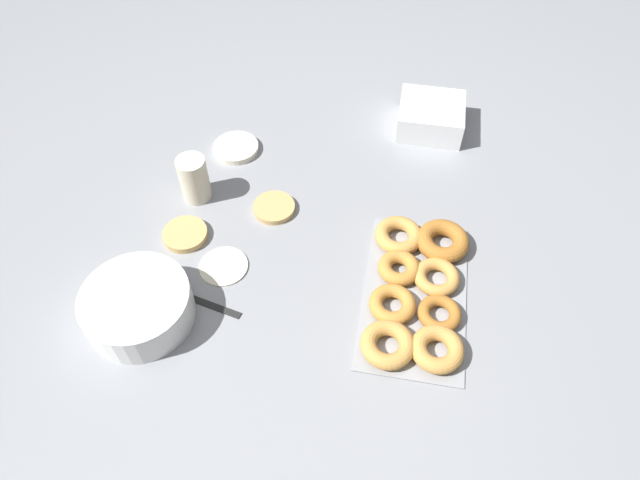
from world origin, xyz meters
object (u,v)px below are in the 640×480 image
(paper_cup, at_px, (194,179))
(donut_tray, at_px, (417,288))
(pancake_0, at_px, (224,266))
(pancake_3, at_px, (185,234))
(container_stack, at_px, (431,117))
(pancake_2, at_px, (236,148))
(pancake_1, at_px, (274,208))
(batter_bowl, at_px, (138,306))
(spatula, at_px, (156,285))

(paper_cup, bearing_deg, donut_tray, -109.30)
(donut_tray, bearing_deg, pancake_0, 90.77)
(pancake_3, xyz_separation_m, container_stack, (0.45, -0.49, 0.03))
(pancake_2, xyz_separation_m, container_stack, (0.17, -0.46, 0.03))
(pancake_1, relative_size, pancake_2, 0.85)
(pancake_3, xyz_separation_m, batter_bowl, (-0.21, 0.02, 0.03))
(batter_bowl, xyz_separation_m, paper_cup, (0.33, -0.01, 0.02))
(pancake_3, relative_size, batter_bowl, 0.46)
(pancake_0, height_order, donut_tray, donut_tray)
(pancake_0, bearing_deg, paper_cup, 31.72)
(paper_cup, bearing_deg, spatula, 178.19)
(pancake_2, height_order, donut_tray, donut_tray)
(pancake_2, bearing_deg, pancake_3, 172.93)
(pancake_0, height_order, pancake_2, pancake_2)
(pancake_1, height_order, spatula, pancake_1)
(pancake_3, bearing_deg, pancake_1, -57.46)
(pancake_0, relative_size, batter_bowl, 0.49)
(batter_bowl, height_order, paper_cup, paper_cup)
(batter_bowl, distance_m, paper_cup, 0.33)
(pancake_3, distance_m, paper_cup, 0.13)
(pancake_2, height_order, spatula, pancake_2)
(pancake_3, height_order, spatula, pancake_3)
(pancake_2, xyz_separation_m, donut_tray, (-0.34, -0.46, 0.01))
(pancake_1, bearing_deg, pancake_0, 158.57)
(pancake_3, bearing_deg, pancake_2, -7.07)
(donut_tray, height_order, batter_bowl, batter_bowl)
(pancake_0, xyz_separation_m, donut_tray, (0.01, -0.40, 0.01))
(pancake_1, xyz_separation_m, donut_tray, (-0.17, -0.33, 0.01))
(pancake_0, relative_size, paper_cup, 0.92)
(container_stack, xyz_separation_m, spatula, (-0.58, 0.51, -0.03))
(pancake_0, bearing_deg, pancake_3, 58.34)
(pancake_1, distance_m, paper_cup, 0.19)
(donut_tray, distance_m, container_stack, 0.51)
(pancake_1, xyz_separation_m, pancake_2, (0.17, 0.14, 0.00))
(pancake_1, relative_size, paper_cup, 0.85)
(container_stack, distance_m, spatula, 0.77)
(donut_tray, relative_size, batter_bowl, 1.79)
(pancake_1, height_order, pancake_2, pancake_2)
(pancake_0, xyz_separation_m, pancake_3, (0.06, 0.10, 0.00))
(container_stack, xyz_separation_m, paper_cup, (-0.33, 0.50, 0.02))
(spatula, bearing_deg, pancake_3, -85.60)
(pancake_1, distance_m, pancake_2, 0.22)
(paper_cup, relative_size, spatula, 0.38)
(spatula, bearing_deg, batter_bowl, 101.97)
(donut_tray, height_order, container_stack, container_stack)
(container_stack, bearing_deg, batter_bowl, 141.84)
(pancake_2, distance_m, container_stack, 0.49)
(pancake_2, distance_m, paper_cup, 0.18)
(pancake_1, relative_size, container_stack, 0.59)
(batter_bowl, relative_size, container_stack, 1.31)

